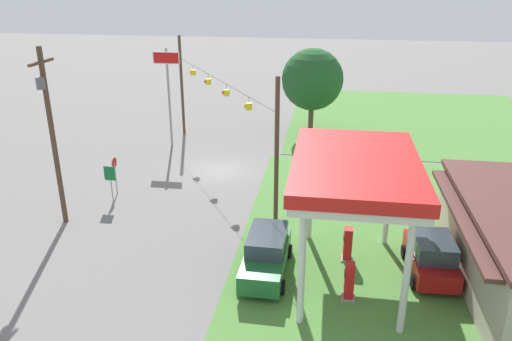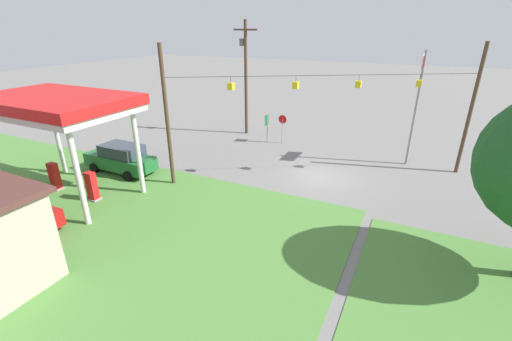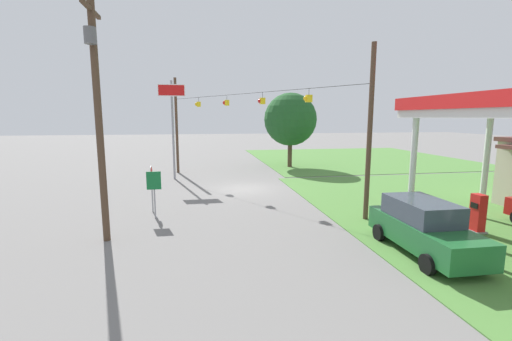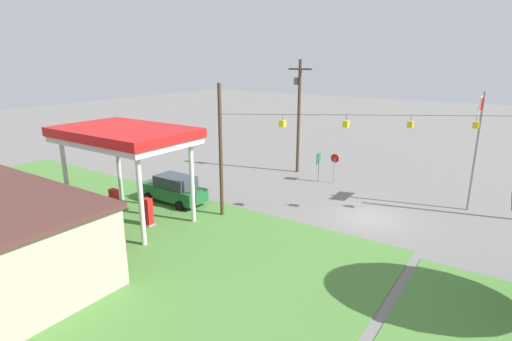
{
  "view_description": "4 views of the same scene",
  "coord_description": "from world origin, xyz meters",
  "px_view_note": "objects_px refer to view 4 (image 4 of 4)",
  "views": [
    {
      "loc": [
        32.65,
        7.61,
        13.18
      ],
      "look_at": [
        5.14,
        3.44,
        2.2
      ],
      "focal_mm": 35.0,
      "sensor_mm": 36.0,
      "label": 1
    },
    {
      "loc": [
        -5.26,
        20.58,
        9.31
      ],
      "look_at": [
        3.09,
        3.41,
        1.22
      ],
      "focal_mm": 24.0,
      "sensor_mm": 36.0,
      "label": 2
    },
    {
      "loc": [
        23.52,
        -3.13,
        5.06
      ],
      "look_at": [
        2.82,
        0.38,
        1.76
      ],
      "focal_mm": 24.0,
      "sensor_mm": 36.0,
      "label": 3
    },
    {
      "loc": [
        -7.34,
        23.93,
        9.88
      ],
      "look_at": [
        6.25,
        3.92,
        3.08
      ],
      "focal_mm": 28.0,
      "sensor_mm": 36.0,
      "label": 4
    }
  ],
  "objects_px": {
    "fuel_pump_near": "(148,213)",
    "car_at_pumps_front": "(174,189)",
    "stop_sign_roadside": "(335,162)",
    "utility_pole_main": "(299,111)",
    "stop_sign_overhead": "(479,130)",
    "route_sign": "(318,161)",
    "gas_station_canopy": "(124,137)",
    "car_at_pumps_rear": "(84,228)",
    "fuel_pump_far": "(115,202)"
  },
  "relations": [
    {
      "from": "fuel_pump_near",
      "to": "car_at_pumps_front",
      "type": "bearing_deg",
      "value": -66.61
    },
    {
      "from": "stop_sign_overhead",
      "to": "utility_pole_main",
      "type": "distance_m",
      "value": 14.21
    },
    {
      "from": "fuel_pump_near",
      "to": "car_at_pumps_rear",
      "type": "xyz_separation_m",
      "value": [
        0.73,
        3.81,
        0.18
      ]
    },
    {
      "from": "car_at_pumps_rear",
      "to": "fuel_pump_near",
      "type": "bearing_deg",
      "value": 77.18
    },
    {
      "from": "stop_sign_overhead",
      "to": "utility_pole_main",
      "type": "height_order",
      "value": "utility_pole_main"
    },
    {
      "from": "car_at_pumps_rear",
      "to": "stop_sign_overhead",
      "type": "height_order",
      "value": "stop_sign_overhead"
    },
    {
      "from": "gas_station_canopy",
      "to": "stop_sign_overhead",
      "type": "distance_m",
      "value": 22.31
    },
    {
      "from": "fuel_pump_near",
      "to": "stop_sign_overhead",
      "type": "distance_m",
      "value": 21.59
    },
    {
      "from": "car_at_pumps_rear",
      "to": "stop_sign_roadside",
      "type": "distance_m",
      "value": 19.46
    },
    {
      "from": "gas_station_canopy",
      "to": "car_at_pumps_front",
      "type": "bearing_deg",
      "value": -89.37
    },
    {
      "from": "car_at_pumps_rear",
      "to": "route_sign",
      "type": "bearing_deg",
      "value": 71.67
    },
    {
      "from": "gas_station_canopy",
      "to": "fuel_pump_far",
      "type": "xyz_separation_m",
      "value": [
        1.6,
        -0.0,
        -4.53
      ]
    },
    {
      "from": "gas_station_canopy",
      "to": "fuel_pump_far",
      "type": "distance_m",
      "value": 4.8
    },
    {
      "from": "car_at_pumps_rear",
      "to": "utility_pole_main",
      "type": "xyz_separation_m",
      "value": [
        -2.45,
        -19.62,
        4.48
      ]
    },
    {
      "from": "stop_sign_overhead",
      "to": "utility_pole_main",
      "type": "relative_size",
      "value": 0.81
    },
    {
      "from": "gas_station_canopy",
      "to": "stop_sign_overhead",
      "type": "relative_size",
      "value": 1.06
    },
    {
      "from": "fuel_pump_near",
      "to": "fuel_pump_far",
      "type": "height_order",
      "value": "same"
    },
    {
      "from": "route_sign",
      "to": "utility_pole_main",
      "type": "height_order",
      "value": "utility_pole_main"
    },
    {
      "from": "gas_station_canopy",
      "to": "fuel_pump_near",
      "type": "relative_size",
      "value": 4.84
    },
    {
      "from": "gas_station_canopy",
      "to": "stop_sign_roadside",
      "type": "relative_size",
      "value": 3.36
    },
    {
      "from": "car_at_pumps_rear",
      "to": "stop_sign_overhead",
      "type": "distance_m",
      "value": 24.68
    },
    {
      "from": "gas_station_canopy",
      "to": "car_at_pumps_rear",
      "type": "xyz_separation_m",
      "value": [
        -0.87,
        3.8,
        -4.34
      ]
    },
    {
      "from": "stop_sign_roadside",
      "to": "stop_sign_overhead",
      "type": "xyz_separation_m",
      "value": [
        -9.92,
        0.52,
        3.66
      ]
    },
    {
      "from": "stop_sign_overhead",
      "to": "gas_station_canopy",
      "type": "bearing_deg",
      "value": 38.75
    },
    {
      "from": "gas_station_canopy",
      "to": "utility_pole_main",
      "type": "relative_size",
      "value": 0.86
    },
    {
      "from": "fuel_pump_near",
      "to": "route_sign",
      "type": "bearing_deg",
      "value": -107.84
    },
    {
      "from": "stop_sign_roadside",
      "to": "stop_sign_overhead",
      "type": "bearing_deg",
      "value": -2.98
    },
    {
      "from": "route_sign",
      "to": "car_at_pumps_rear",
      "type": "bearing_deg",
      "value": 73.59
    },
    {
      "from": "fuel_pump_near",
      "to": "stop_sign_overhead",
      "type": "height_order",
      "value": "stop_sign_overhead"
    },
    {
      "from": "fuel_pump_near",
      "to": "stop_sign_overhead",
      "type": "bearing_deg",
      "value": -138.53
    },
    {
      "from": "car_at_pumps_front",
      "to": "route_sign",
      "type": "height_order",
      "value": "route_sign"
    },
    {
      "from": "fuel_pump_near",
      "to": "car_at_pumps_rear",
      "type": "bearing_deg",
      "value": 79.1
    },
    {
      "from": "stop_sign_roadside",
      "to": "gas_station_canopy",
      "type": "bearing_deg",
      "value": -117.33
    },
    {
      "from": "fuel_pump_far",
      "to": "stop_sign_roadside",
      "type": "bearing_deg",
      "value": -122.11
    },
    {
      "from": "stop_sign_roadside",
      "to": "route_sign",
      "type": "distance_m",
      "value": 1.35
    },
    {
      "from": "fuel_pump_far",
      "to": "stop_sign_overhead",
      "type": "relative_size",
      "value": 0.22
    },
    {
      "from": "car_at_pumps_front",
      "to": "utility_pole_main",
      "type": "xyz_separation_m",
      "value": [
        -3.36,
        -12.02,
        4.48
      ]
    },
    {
      "from": "gas_station_canopy",
      "to": "car_at_pumps_front",
      "type": "distance_m",
      "value": 5.77
    },
    {
      "from": "car_at_pumps_front",
      "to": "utility_pole_main",
      "type": "bearing_deg",
      "value": -104.87
    },
    {
      "from": "fuel_pump_far",
      "to": "car_at_pumps_rear",
      "type": "distance_m",
      "value": 4.54
    },
    {
      "from": "car_at_pumps_rear",
      "to": "stop_sign_overhead",
      "type": "bearing_deg",
      "value": 45.15
    },
    {
      "from": "utility_pole_main",
      "to": "gas_station_canopy",
      "type": "bearing_deg",
      "value": 78.17
    },
    {
      "from": "stop_sign_overhead",
      "to": "stop_sign_roadside",
      "type": "bearing_deg",
      "value": -2.98
    },
    {
      "from": "car_at_pumps_rear",
      "to": "utility_pole_main",
      "type": "distance_m",
      "value": 20.27
    },
    {
      "from": "stop_sign_overhead",
      "to": "fuel_pump_near",
      "type": "bearing_deg",
      "value": 41.47
    },
    {
      "from": "gas_station_canopy",
      "to": "route_sign",
      "type": "bearing_deg",
      "value": -113.49
    },
    {
      "from": "stop_sign_overhead",
      "to": "route_sign",
      "type": "height_order",
      "value": "stop_sign_overhead"
    },
    {
      "from": "gas_station_canopy",
      "to": "stop_sign_overhead",
      "type": "xyz_separation_m",
      "value": [
        -17.4,
        -13.96,
        0.12
      ]
    },
    {
      "from": "route_sign",
      "to": "stop_sign_roadside",
      "type": "bearing_deg",
      "value": -167.91
    },
    {
      "from": "stop_sign_roadside",
      "to": "utility_pole_main",
      "type": "xyz_separation_m",
      "value": [
        4.17,
        -1.34,
        3.68
      ]
    }
  ]
}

